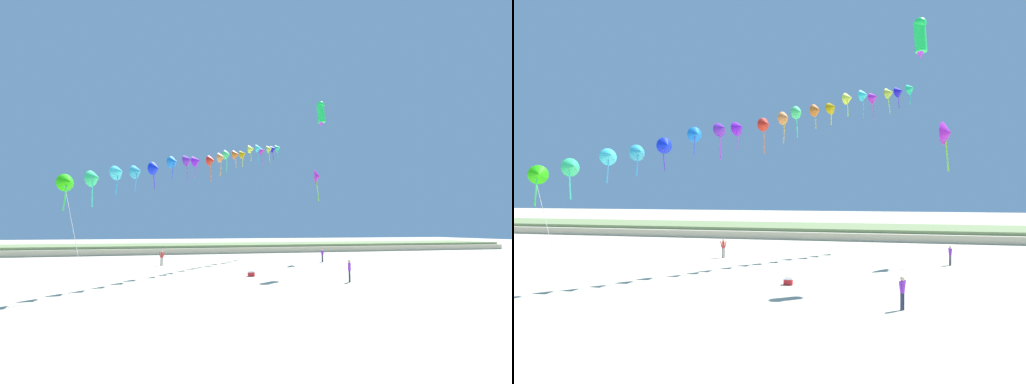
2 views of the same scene
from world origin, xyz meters
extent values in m
plane|color=beige|center=(0.00, 0.00, 0.00)|extent=(240.00, 240.00, 0.00)
cube|color=beige|center=(0.00, 41.78, 0.48)|extent=(120.00, 13.79, 0.96)
cube|color=#7A8E56|center=(0.00, 41.78, 1.09)|extent=(120.00, 11.72, 0.55)
cylinder|color=#474C56|center=(13.42, 18.73, 0.40)|extent=(0.12, 0.12, 0.81)
cylinder|color=#474C56|center=(13.47, 18.60, 0.40)|extent=(0.12, 0.12, 0.81)
cylinder|color=purple|center=(13.45, 18.67, 1.09)|extent=(0.21, 0.21, 0.57)
cylinder|color=purple|center=(13.38, 18.84, 1.14)|extent=(0.14, 0.21, 0.54)
cylinder|color=purple|center=(13.51, 18.49, 1.14)|extent=(0.14, 0.21, 0.54)
sphere|color=beige|center=(13.45, 18.67, 1.50)|extent=(0.22, 0.22, 0.22)
cylinder|color=gray|center=(-6.07, 18.63, 0.44)|extent=(0.13, 0.13, 0.87)
cylinder|color=gray|center=(-5.92, 18.64, 0.44)|extent=(0.13, 0.13, 0.87)
cylinder|color=red|center=(-6.00, 18.63, 1.18)|extent=(0.23, 0.23, 0.62)
cylinder|color=red|center=(-6.20, 18.62, 1.23)|extent=(0.21, 0.10, 0.59)
cylinder|color=red|center=(-5.80, 18.65, 1.23)|extent=(0.21, 0.10, 0.59)
sphere|color=beige|center=(-6.00, 18.63, 1.62)|extent=(0.24, 0.24, 0.24)
cylinder|color=#282D4C|center=(8.71, 3.17, 0.43)|extent=(0.13, 0.13, 0.87)
cylinder|color=#282D4C|center=(8.80, 3.30, 0.43)|extent=(0.13, 0.13, 0.87)
cylinder|color=purple|center=(8.75, 3.23, 1.18)|extent=(0.23, 0.23, 0.62)
cylinder|color=purple|center=(8.64, 3.08, 1.22)|extent=(0.19, 0.22, 0.58)
cylinder|color=purple|center=(8.87, 3.39, 1.22)|extent=(0.19, 0.22, 0.58)
sphere|color=beige|center=(8.75, 3.23, 1.61)|extent=(0.24, 0.24, 0.24)
cone|color=#27D70D|center=(-11.16, 1.37, 7.02)|extent=(1.30, 1.28, 1.12)
cylinder|color=#39E54C|center=(-11.25, 1.25, 6.01)|extent=(0.21, 0.09, 1.57)
cone|color=#31D07B|center=(-9.91, 2.64, 7.49)|extent=(1.23, 1.33, 1.13)
cylinder|color=#39E5B2|center=(-10.00, 2.52, 6.42)|extent=(0.12, 0.14, 1.72)
cone|color=#3FD2E4|center=(-8.74, 4.68, 8.27)|extent=(1.34, 1.38, 1.18)
cylinder|color=#39A9E5|center=(-8.83, 4.57, 7.31)|extent=(0.17, 0.13, 1.50)
cone|color=#32A9CA|center=(-7.61, 6.30, 8.62)|extent=(1.28, 1.35, 1.15)
cylinder|color=#3996E5|center=(-7.71, 6.18, 7.72)|extent=(0.20, 0.15, 1.36)
cone|color=#0F27E9|center=(-6.34, 7.57, 9.16)|extent=(1.30, 1.31, 1.13)
cylinder|color=#4F39E5|center=(-6.43, 7.45, 8.18)|extent=(0.20, 0.16, 1.52)
cone|color=blue|center=(-4.87, 9.33, 10.09)|extent=(1.29, 1.28, 1.12)
cylinder|color=blue|center=(-4.96, 9.21, 9.21)|extent=(0.17, 0.17, 1.32)
cone|color=purple|center=(-3.54, 11.01, 10.66)|extent=(1.35, 1.41, 1.21)
cylinder|color=#B139E5|center=(-3.63, 10.89, 9.43)|extent=(0.16, 0.09, 2.03)
cone|color=#801AE7|center=(-2.67, 12.57, 10.92)|extent=(1.32, 1.40, 1.20)
cylinder|color=#B839E5|center=(-2.77, 12.45, 9.95)|extent=(0.24, 0.23, 1.49)
cone|color=red|center=(-1.01, 14.24, 11.37)|extent=(1.29, 1.31, 1.13)
cylinder|color=orange|center=(-1.11, 14.12, 10.09)|extent=(0.14, 0.19, 2.11)
cone|color=#D67D3D|center=(0.28, 15.91, 12.10)|extent=(1.23, 1.30, 1.10)
cylinder|color=gold|center=(0.19, 15.80, 10.92)|extent=(0.21, 0.10, 1.92)
cone|color=#3ED86F|center=(1.13, 17.25, 12.76)|extent=(1.30, 1.30, 1.12)
cylinder|color=#39E599|center=(1.03, 17.13, 11.55)|extent=(0.12, 0.27, 1.97)
cone|color=#C65F1C|center=(2.49, 18.98, 13.19)|extent=(1.25, 1.30, 1.11)
cylinder|color=gold|center=(2.39, 18.87, 12.25)|extent=(0.16, 0.18, 1.43)
cone|color=#C19B09|center=(3.70, 20.72, 13.68)|extent=(1.41, 1.42, 1.22)
cylinder|color=yellow|center=(3.61, 20.60, 12.74)|extent=(0.15, 0.22, 1.45)
cone|color=#CFEA3D|center=(5.09, 22.12, 14.73)|extent=(1.20, 1.31, 1.11)
cylinder|color=#A1E539|center=(5.00, 22.00, 13.76)|extent=(0.16, 0.16, 1.50)
cone|color=#2AD0DC|center=(6.49, 23.64, 15.27)|extent=(1.19, 1.33, 1.13)
cylinder|color=#39B1E5|center=(6.39, 23.52, 14.04)|extent=(0.09, 0.08, 2.03)
cone|color=#AE24C4|center=(7.40, 25.44, 15.40)|extent=(1.37, 1.42, 1.21)
cylinder|color=#E539D3|center=(7.31, 25.33, 14.21)|extent=(0.20, 0.27, 1.94)
cone|color=#B2CF33|center=(8.96, 26.85, 16.04)|extent=(1.28, 1.37, 1.17)
cylinder|color=#9CE539|center=(8.87, 26.73, 14.86)|extent=(0.28, 0.15, 1.93)
cone|color=#1D15D3|center=(9.99, 28.38, 16.46)|extent=(1.34, 1.38, 1.18)
cylinder|color=#6939E5|center=(9.89, 28.26, 15.46)|extent=(0.21, 0.19, 1.58)
cone|color=#25D985|center=(11.29, 30.06, 17.07)|extent=(1.40, 1.42, 1.21)
cylinder|color=#39E5BE|center=(11.20, 29.95, 16.10)|extent=(0.18, 0.26, 1.50)
cylinder|color=silver|center=(-10.66, 1.61, 3.55)|extent=(1.47, 0.74, 7.10)
cone|color=#B421C8|center=(13.32, 19.49, 10.93)|extent=(1.49, 2.07, 1.98)
cone|color=#7BE52D|center=(13.32, 19.49, 10.95)|extent=(0.86, 1.16, 1.09)
cylinder|color=#7BE52D|center=(13.32, 19.49, 9.18)|extent=(0.31, 0.36, 2.91)
cylinder|color=#1EEF56|center=(10.42, 11.59, 16.54)|extent=(1.22, 1.20, 2.10)
sphere|color=#1EEF56|center=(10.42, 11.59, 17.46)|extent=(0.82, 0.82, 0.82)
cone|color=#B62DE5|center=(10.42, 11.59, 15.41)|extent=(0.99, 0.99, 0.62)
sphere|color=black|center=(10.42, 11.59, 17.70)|extent=(0.17, 0.17, 0.17)
cube|color=red|center=(1.94, 8.14, 0.18)|extent=(0.56, 0.40, 0.36)
cube|color=white|center=(1.94, 8.14, 0.39)|extent=(0.58, 0.41, 0.06)
cylinder|color=black|center=(1.94, 8.14, 0.45)|extent=(0.45, 0.03, 0.03)
camera|label=1|loc=(-4.71, -21.63, 4.18)|focal=24.00mm
camera|label=2|loc=(7.29, -20.85, 6.05)|focal=32.00mm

